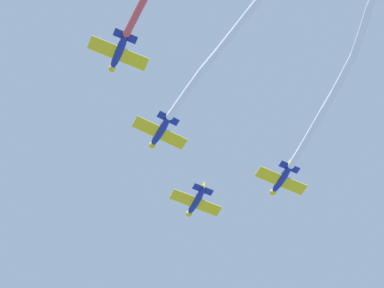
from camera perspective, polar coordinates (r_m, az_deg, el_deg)
name	(u,v)px	position (r m, az deg, el deg)	size (l,w,h in m)	color
airplane_lead	(196,202)	(81.35, 0.36, -5.27)	(7.00, 5.28, 1.73)	navy
airplane_left_wing	(160,132)	(75.70, -2.92, 1.11)	(7.02, 5.33, 1.73)	navy
smoke_trail_left_wing	(229,40)	(72.18, 3.43, 9.47)	(9.75, 21.95, 3.69)	white
airplane_right_wing	(281,180)	(80.52, 8.12, -3.24)	(7.01, 5.29, 1.73)	navy
smoke_trail_right_wing	(340,74)	(73.89, 13.33, 6.25)	(2.28, 27.75, 2.20)	white
airplane_slot	(119,52)	(71.15, -6.69, 8.27)	(6.99, 5.26, 1.73)	navy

